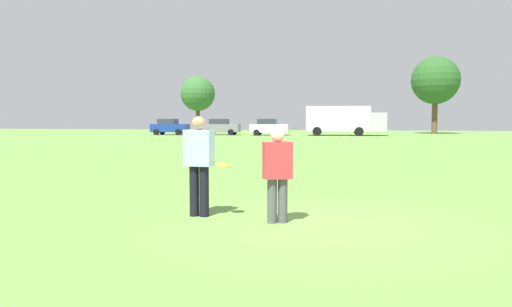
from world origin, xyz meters
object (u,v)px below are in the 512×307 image
(player_thrower, at_px, (199,160))
(player_defender, at_px, (277,170))
(frisbee, at_px, (223,165))
(parked_car_center, at_px, (269,127))
(box_truck, at_px, (344,119))
(parked_car_near_left, at_px, (170,127))
(parked_car_mid_left, at_px, (221,127))

(player_thrower, relative_size, player_defender, 1.13)
(player_defender, bearing_deg, frisbee, 164.37)
(player_thrower, distance_m, player_defender, 1.49)
(player_thrower, xyz_separation_m, parked_car_center, (-7.16, 44.56, -0.09))
(player_thrower, relative_size, box_truck, 0.21)
(parked_car_near_left, distance_m, box_truck, 19.68)
(frisbee, bearing_deg, player_thrower, -175.82)
(frisbee, distance_m, parked_car_center, 45.17)
(box_truck, bearing_deg, player_defender, -89.32)
(parked_car_near_left, bearing_deg, player_thrower, -67.10)
(player_defender, distance_m, parked_car_near_left, 48.84)
(player_defender, relative_size, box_truck, 0.18)
(frisbee, bearing_deg, parked_car_center, 99.68)
(parked_car_near_left, xyz_separation_m, parked_car_center, (11.53, 0.32, 0.00))
(player_defender, height_order, parked_car_mid_left, parked_car_mid_left)
(player_defender, distance_m, box_truck, 45.96)
(parked_car_mid_left, xyz_separation_m, parked_car_center, (5.71, -0.67, 0.00))
(player_thrower, distance_m, parked_car_center, 45.13)
(player_thrower, bearing_deg, player_defender, -9.87)
(player_thrower, distance_m, parked_car_mid_left, 47.03)
(parked_car_near_left, relative_size, box_truck, 0.50)
(frisbee, relative_size, parked_car_center, 0.06)
(player_thrower, bearing_deg, parked_car_mid_left, 105.88)
(parked_car_mid_left, bearing_deg, parked_car_center, -6.72)
(player_thrower, height_order, player_defender, player_thrower)
(frisbee, xyz_separation_m, box_truck, (0.48, 45.66, 0.83))
(parked_car_center, relative_size, box_truck, 0.50)
(parked_car_center, bearing_deg, player_thrower, -80.88)
(box_truck, bearing_deg, parked_car_center, -171.99)
(parked_car_center, xyz_separation_m, box_truck, (8.07, 1.14, 0.83))
(player_defender, xyz_separation_m, parked_car_near_left, (-20.15, 44.49, 0.04))
(player_thrower, xyz_separation_m, player_defender, (1.46, -0.25, -0.12))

